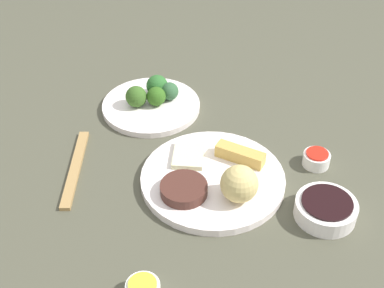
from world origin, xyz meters
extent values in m
cube|color=#484838|center=(0.00, 0.00, 0.01)|extent=(2.20, 2.20, 0.02)
cylinder|color=white|center=(-0.02, 0.03, 0.03)|extent=(0.28, 0.28, 0.02)
sphere|color=tan|center=(0.05, 0.00, 0.07)|extent=(0.07, 0.07, 0.07)
cube|color=gold|center=(0.01, 0.10, 0.05)|extent=(0.10, 0.03, 0.03)
cube|color=beige|center=(-0.09, 0.05, 0.04)|extent=(0.09, 0.10, 0.01)
cylinder|color=#47261E|center=(-0.04, -0.04, 0.05)|extent=(0.09, 0.09, 0.02)
cylinder|color=white|center=(-0.26, 0.17, 0.03)|extent=(0.23, 0.23, 0.01)
sphere|color=#296028|center=(-0.27, 0.21, 0.06)|extent=(0.05, 0.05, 0.05)
sphere|color=#2F5835|center=(-0.24, 0.21, 0.05)|extent=(0.04, 0.04, 0.04)
sphere|color=#2E5B1A|center=(-0.25, 0.18, 0.06)|extent=(0.04, 0.04, 0.04)
sphere|color=#345B1F|center=(-0.29, 0.15, 0.06)|extent=(0.05, 0.05, 0.05)
cylinder|color=white|center=(0.20, 0.05, 0.04)|extent=(0.11, 0.11, 0.03)
cylinder|color=black|center=(0.20, 0.05, 0.06)|extent=(0.09, 0.09, 0.00)
cylinder|color=white|center=(0.14, 0.18, 0.03)|extent=(0.05, 0.05, 0.03)
cylinder|color=red|center=(0.14, 0.18, 0.05)|extent=(0.04, 0.04, 0.00)
cylinder|color=yellow|center=(0.02, -0.25, 0.05)|extent=(0.04, 0.04, 0.00)
cube|color=#A47F4A|center=(-0.27, -0.08, 0.02)|extent=(0.14, 0.21, 0.01)
camera|label=1|loc=(0.32, -0.62, 0.71)|focal=47.93mm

